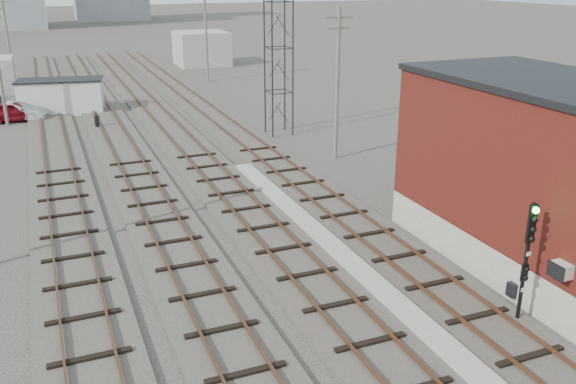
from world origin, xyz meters
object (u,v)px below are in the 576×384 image
site_trailer (61,96)px  car_silver (17,111)px  signal_mast (527,254)px  switch_stand (97,122)px  car_red (15,111)px

site_trailer → car_silver: size_ratio=1.60×
signal_mast → car_silver: (-15.47, 37.49, -1.80)m
site_trailer → switch_stand: bearing=-63.4°
site_trailer → car_silver: site_trailer is taller
signal_mast → car_silver: bearing=112.4°
switch_stand → car_red: 7.50m
switch_stand → car_red: bearing=127.3°
signal_mast → car_red: size_ratio=0.93×
switch_stand → car_silver: 7.49m
switch_stand → car_red: size_ratio=0.27×
car_red → car_silver: size_ratio=1.05×
signal_mast → site_trailer: size_ratio=0.61×
signal_mast → car_silver: 40.59m
switch_stand → car_silver: (-5.41, 5.18, 0.14)m
car_red → signal_mast: bearing=-156.1°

